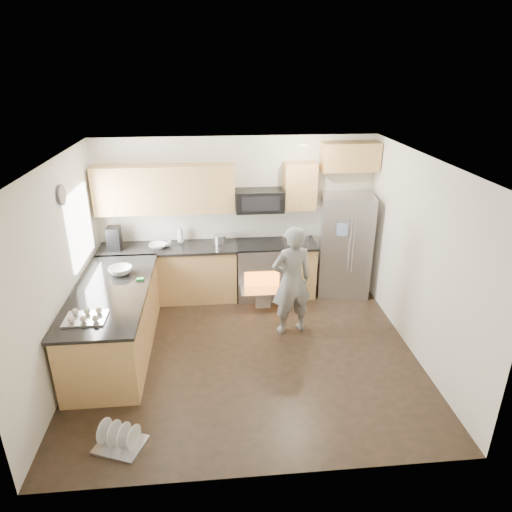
{
  "coord_description": "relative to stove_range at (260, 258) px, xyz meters",
  "views": [
    {
      "loc": [
        -0.36,
        -5.16,
        3.64
      ],
      "look_at": [
        0.17,
        0.5,
        1.22
      ],
      "focal_mm": 32.0,
      "sensor_mm": 36.0,
      "label": 1
    }
  ],
  "objects": [
    {
      "name": "back_cabinet_run",
      "position": [
        -0.94,
        0.05,
        0.29
      ],
      "size": [
        4.45,
        0.64,
        2.5
      ],
      "color": "#B58548",
      "rests_on": "ground"
    },
    {
      "name": "peninsula",
      "position": [
        -2.1,
        -1.45,
        -0.21
      ],
      "size": [
        0.96,
        2.36,
        1.03
      ],
      "color": "#B58548",
      "rests_on": "ground"
    },
    {
      "name": "room_shell",
      "position": [
        -0.39,
        -1.68,
        1.0
      ],
      "size": [
        4.54,
        4.04,
        2.62
      ],
      "color": "silver",
      "rests_on": "ground"
    },
    {
      "name": "dish_rack",
      "position": [
        -1.77,
        -3.19,
        -0.6
      ],
      "size": [
        0.58,
        0.53,
        0.29
      ],
      "rotation": [
        0.0,
        0.0,
        -0.38
      ],
      "color": "#B7B7BC",
      "rests_on": "ground"
    },
    {
      "name": "stove_range",
      "position": [
        0.0,
        0.0,
        0.0
      ],
      "size": [
        0.76,
        0.97,
        1.79
      ],
      "color": "#B7B7BC",
      "rests_on": "ground"
    },
    {
      "name": "person",
      "position": [
        0.33,
        -1.17,
        0.13
      ],
      "size": [
        0.66,
        0.51,
        1.62
      ],
      "primitive_type": "imported",
      "rotation": [
        0.0,
        0.0,
        3.37
      ],
      "color": "slate",
      "rests_on": "ground"
    },
    {
      "name": "refrigerator",
      "position": [
        1.42,
        0.01,
        0.17
      ],
      "size": [
        0.93,
        0.78,
        1.69
      ],
      "rotation": [
        0.0,
        0.0,
        -0.17
      ],
      "color": "#B7B7BC",
      "rests_on": "ground"
    },
    {
      "name": "ground",
      "position": [
        -0.35,
        -1.69,
        -0.68
      ],
      "size": [
        4.5,
        4.5,
        0.0
      ],
      "primitive_type": "plane",
      "color": "black",
      "rests_on": "ground"
    }
  ]
}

